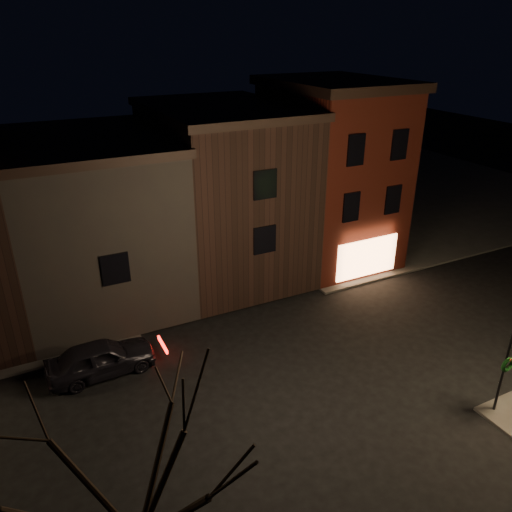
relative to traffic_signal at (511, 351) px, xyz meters
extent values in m
plane|color=black|center=(-5.60, 5.51, -2.81)|extent=(120.00, 120.00, 0.00)
cube|color=#2D2B28|center=(14.40, 25.51, -2.75)|extent=(30.00, 30.00, 0.12)
cube|color=#4D160D|center=(2.40, 15.01, 2.31)|extent=(6.00, 8.00, 10.00)
cube|color=black|center=(2.40, 15.01, 7.56)|extent=(6.50, 8.50, 0.50)
cube|color=#FFAF72|center=(2.40, 10.96, -1.39)|extent=(4.00, 0.12, 2.20)
cube|color=black|center=(-4.10, 16.01, 1.81)|extent=(7.00, 10.00, 9.00)
cube|color=black|center=(-4.10, 16.01, 6.51)|extent=(7.30, 10.30, 0.40)
cube|color=black|center=(-11.35, 16.01, 1.31)|extent=(7.50, 10.00, 8.00)
cube|color=black|center=(-11.35, 16.01, 5.51)|extent=(7.80, 10.30, 0.40)
cylinder|color=black|center=(0.00, 0.11, -0.69)|extent=(0.10, 0.10, 4.00)
torus|color=#0C380F|center=(0.00, 0.02, -0.59)|extent=(0.58, 0.14, 0.58)
sphere|color=#990C0C|center=(0.00, 0.00, -0.37)|extent=(0.12, 0.12, 0.12)
imported|color=black|center=(-12.69, 9.07, -2.06)|extent=(4.47, 1.96, 1.50)
camera|label=1|loc=(-14.55, -8.96, 10.37)|focal=35.00mm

